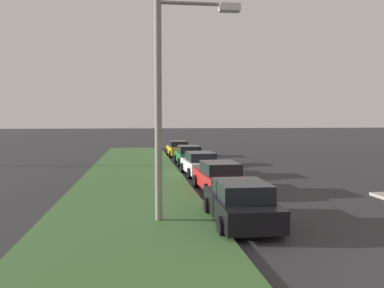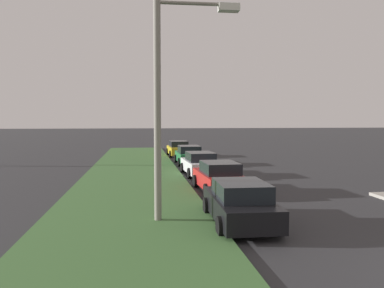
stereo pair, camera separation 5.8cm
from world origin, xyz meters
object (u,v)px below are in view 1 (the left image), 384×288
(parked_car_black, at_px, (241,203))
(streetlight, at_px, (169,93))
(parked_car_yellow, at_px, (178,149))
(parked_car_green, at_px, (189,155))
(parked_car_white, at_px, (200,164))
(parked_car_red, at_px, (219,177))

(parked_car_black, bearing_deg, streetlight, 78.76)
(parked_car_yellow, bearing_deg, parked_car_green, 179.57)
(parked_car_black, xyz_separation_m, parked_car_green, (17.32, -0.56, 0.00))
(parked_car_white, relative_size, streetlight, 0.58)
(parked_car_red, distance_m, parked_car_yellow, 18.30)
(parked_car_red, relative_size, parked_car_green, 1.01)
(parked_car_white, relative_size, parked_car_green, 1.01)
(parked_car_black, distance_m, parked_car_red, 5.78)
(parked_car_yellow, bearing_deg, parked_car_black, 177.31)
(parked_car_yellow, relative_size, streetlight, 0.58)
(parked_car_black, xyz_separation_m, streetlight, (0.52, 2.36, 3.67))
(parked_car_white, height_order, parked_car_yellow, same)
(parked_car_white, bearing_deg, parked_car_red, 178.02)
(parked_car_white, xyz_separation_m, parked_car_green, (5.97, -0.08, 0.00))
(parked_car_yellow, bearing_deg, parked_car_red, 178.64)
(parked_car_red, height_order, parked_car_white, same)
(parked_car_green, bearing_deg, parked_car_yellow, 0.94)
(parked_car_black, relative_size, streetlight, 0.58)
(parked_car_white, distance_m, streetlight, 11.77)
(parked_car_white, bearing_deg, parked_car_green, -3.22)
(parked_car_red, relative_size, parked_car_white, 1.00)
(parked_car_black, height_order, parked_car_green, same)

